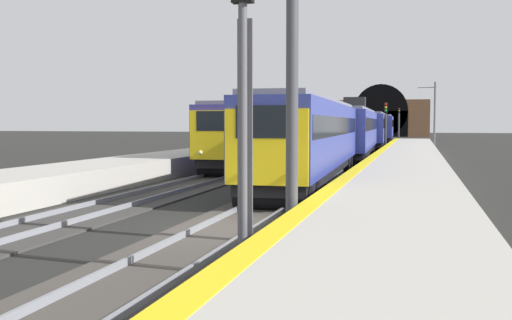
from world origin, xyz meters
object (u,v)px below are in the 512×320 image
Objects in this scene: railway_signal_mid at (386,122)px; train_main_approaching at (365,129)px; train_adjacent_platform at (317,128)px; railway_signal_near at (243,81)px; railway_signal_far at (399,121)px; catenary_mast_near at (434,115)px; overhead_signal_gantry at (110,12)px.

train_main_approaching is at bearing -30.43° from railway_signal_mid.
railway_signal_near reaches higher than train_adjacent_platform.
catenary_mast_near is (-34.35, -4.75, 0.61)m from railway_signal_far.
overhead_signal_gantry is (-46.29, -2.57, 3.28)m from train_adjacent_platform.
railway_signal_mid is at bearing 84.50° from train_adjacent_platform.
train_adjacent_platform is at bearing -9.35° from railway_signal_far.
overhead_signal_gantry is at bearing -2.79° from railway_signal_far.
train_main_approaching is at bearing 55.05° from train_adjacent_platform.
overhead_signal_gantry is (-45.77, 4.29, 2.60)m from railway_signal_mid.
overhead_signal_gantry is at bearing 1.98° from train_adjacent_platform.
overhead_signal_gantry is 1.29× the size of catenary_mast_near.
train_adjacent_platform is 42.25m from railway_signal_far.
railway_signal_far reaches higher than train_adjacent_platform.
overhead_signal_gantry is at bearing -5.14° from train_main_approaching.
train_main_approaching is at bearing -177.86° from railway_signal_near.
catenary_mast_near is at bearing 7.87° from railway_signal_far.
railway_signal_far is 34.68m from catenary_mast_near.
train_adjacent_platform reaches higher than train_main_approaching.
train_main_approaching is 43.05m from overhead_signal_gantry.
catenary_mast_near is (7.33, -11.61, 1.45)m from train_adjacent_platform.
railway_signal_near is 90.98m from railway_signal_far.
train_main_approaching is 6.19m from train_adjacent_platform.
railway_signal_near is (-45.86, -1.72, 1.34)m from train_main_approaching.
railway_signal_mid is 46.04m from overhead_signal_gantry.
overhead_signal_gantry is (-87.96, 4.29, 2.44)m from railway_signal_far.
overhead_signal_gantry reaches higher than railway_signal_near.
train_adjacent_platform is 13.25× the size of railway_signal_mid.
railway_signal_mid is 0.67× the size of catenary_mast_near.
train_adjacent_platform is 12.02× the size of railway_signal_far.
overhead_signal_gantry reaches higher than train_adjacent_platform.
railway_signal_near is at bearing -125.10° from overhead_signal_gantry.
train_main_approaching is at bearing 149.03° from catenary_mast_near.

